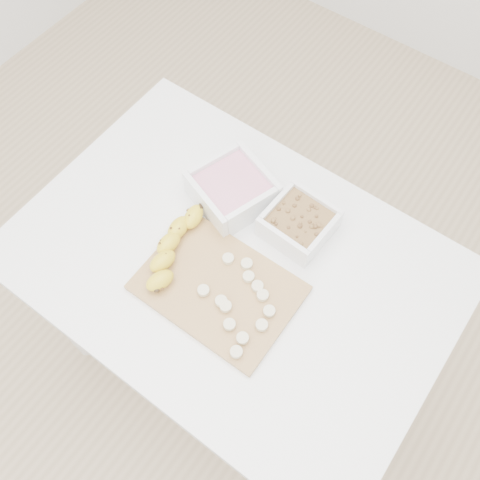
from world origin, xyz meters
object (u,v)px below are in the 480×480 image
Objects in this scene: bowl_yogurt at (232,189)px; cutting_board at (218,288)px; table at (233,279)px; bowl_granola at (299,223)px; banana at (173,248)px.

cutting_board is (0.12, -0.21, -0.03)m from bowl_yogurt.
bowl_granola is at bearing 64.43° from table.
bowl_granola is at bearing 46.86° from banana.
table is 0.19m from banana.
banana is at bearing -150.87° from table.
table is 0.22m from bowl_granola.
cutting_board is 1.48× the size of banana.
cutting_board reaches higher than table.
bowl_yogurt is at bearing 83.44° from banana.
table is 4.64× the size of bowl_yogurt.
table is at bearing 26.84° from banana.
bowl_granola reaches higher than table.
table is 0.13m from cutting_board.
bowl_yogurt is 1.41× the size of bowl_granola.
bowl_yogurt is (-0.10, 0.14, 0.14)m from table.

